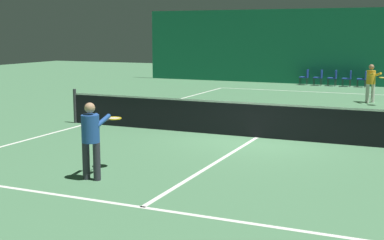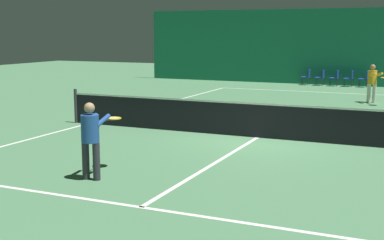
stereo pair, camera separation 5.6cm
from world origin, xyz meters
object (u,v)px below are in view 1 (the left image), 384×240
(courtside_chair_2, at_px, (334,77))
(courtside_chair_4, at_px, (363,78))
(courtside_chair_0, at_px, (305,76))
(player_near, at_px, (92,135))
(player_far, at_px, (371,80))
(courtside_chair_3, at_px, (348,77))
(tennis_net, at_px, (257,119))
(courtside_chair_1, at_px, (319,76))

(courtside_chair_2, distance_m, courtside_chair_4, 1.50)
(courtside_chair_0, xyz_separation_m, courtside_chair_2, (1.50, 0.00, 0.00))
(player_near, xyz_separation_m, courtside_chair_0, (-0.20, 20.45, -0.40))
(player_far, xyz_separation_m, courtside_chair_2, (-2.49, 6.33, -0.42))
(courtside_chair_3, bearing_deg, courtside_chair_0, -90.00)
(player_far, relative_size, courtside_chair_0, 1.84)
(courtside_chair_0, xyz_separation_m, courtside_chair_4, (3.00, 0.00, 0.00))
(player_near, distance_m, courtside_chair_0, 20.46)
(tennis_net, distance_m, player_far, 9.10)
(tennis_net, height_order, player_far, player_far)
(player_far, bearing_deg, player_near, -49.12)
(courtside_chair_0, distance_m, courtside_chair_1, 0.75)
(tennis_net, distance_m, courtside_chair_1, 15.22)
(courtside_chair_4, bearing_deg, tennis_net, -4.12)
(courtside_chair_2, bearing_deg, courtside_chair_1, -90.00)
(player_far, bearing_deg, courtside_chair_0, 178.14)
(courtside_chair_1, height_order, courtside_chair_3, same)
(courtside_chair_1, distance_m, courtside_chair_3, 1.50)
(courtside_chair_1, xyz_separation_m, courtside_chair_2, (0.75, 0.00, 0.00))
(player_near, relative_size, courtside_chair_2, 1.80)
(player_far, xyz_separation_m, courtside_chair_1, (-3.24, 6.33, -0.42))
(player_near, xyz_separation_m, courtside_chair_3, (2.05, 20.45, -0.40))
(courtside_chair_0, bearing_deg, courtside_chair_2, 90.00)
(courtside_chair_3, height_order, courtside_chair_4, same)
(courtside_chair_0, height_order, courtside_chair_1, same)
(tennis_net, distance_m, courtside_chair_3, 15.18)
(courtside_chair_1, relative_size, courtside_chair_4, 1.00)
(tennis_net, relative_size, player_far, 7.76)
(tennis_net, height_order, courtside_chair_1, tennis_net)
(courtside_chair_1, bearing_deg, tennis_net, 4.37)
(player_near, bearing_deg, courtside_chair_1, -5.63)
(courtside_chair_2, bearing_deg, player_near, -3.63)
(player_far, height_order, courtside_chair_3, player_far)
(tennis_net, xyz_separation_m, player_far, (2.08, 8.85, 0.39))
(player_far, height_order, courtside_chair_0, player_far)
(courtside_chair_0, xyz_separation_m, courtside_chair_1, (0.75, 0.00, 0.00))
(tennis_net, bearing_deg, courtside_chair_1, 94.37)
(courtside_chair_2, bearing_deg, courtside_chair_3, 90.00)
(player_far, bearing_deg, courtside_chair_1, 173.02)
(player_near, relative_size, courtside_chair_1, 1.80)
(courtside_chair_4, bearing_deg, courtside_chair_0, -90.00)
(courtside_chair_2, xyz_separation_m, courtside_chair_3, (0.75, 0.00, 0.00))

